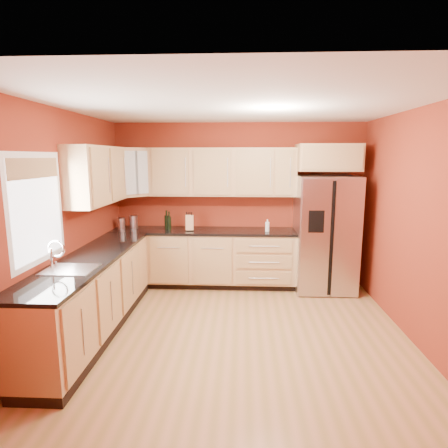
{
  "coord_description": "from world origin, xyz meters",
  "views": [
    {
      "loc": [
        0.07,
        -4.1,
        2.06
      ],
      "look_at": [
        -0.18,
        0.9,
        1.16
      ],
      "focal_mm": 30.0,
      "sensor_mm": 36.0,
      "label": 1
    }
  ],
  "objects_px": {
    "refrigerator": "(325,234)",
    "soap_dispenser": "(267,225)",
    "wine_bottle_a": "(167,220)",
    "knife_block": "(190,223)",
    "canister_left": "(134,222)"
  },
  "relations": [
    {
      "from": "refrigerator",
      "to": "wine_bottle_a",
      "type": "distance_m",
      "value": 2.49
    },
    {
      "from": "refrigerator",
      "to": "soap_dispenser",
      "type": "height_order",
      "value": "refrigerator"
    },
    {
      "from": "wine_bottle_a",
      "to": "knife_block",
      "type": "xyz_separation_m",
      "value": [
        0.38,
        -0.07,
        -0.03
      ]
    },
    {
      "from": "refrigerator",
      "to": "knife_block",
      "type": "distance_m",
      "value": 2.11
    },
    {
      "from": "canister_left",
      "to": "wine_bottle_a",
      "type": "xyz_separation_m",
      "value": [
        0.54,
        -0.04,
        0.05
      ]
    },
    {
      "from": "wine_bottle_a",
      "to": "knife_block",
      "type": "bearing_deg",
      "value": -10.13
    },
    {
      "from": "canister_left",
      "to": "wine_bottle_a",
      "type": "distance_m",
      "value": 0.55
    },
    {
      "from": "knife_block",
      "to": "wine_bottle_a",
      "type": "bearing_deg",
      "value": 164.36
    },
    {
      "from": "wine_bottle_a",
      "to": "refrigerator",
      "type": "bearing_deg",
      "value": -1.97
    },
    {
      "from": "wine_bottle_a",
      "to": "knife_block",
      "type": "height_order",
      "value": "wine_bottle_a"
    },
    {
      "from": "knife_block",
      "to": "soap_dispenser",
      "type": "height_order",
      "value": "knife_block"
    },
    {
      "from": "wine_bottle_a",
      "to": "knife_block",
      "type": "relative_size",
      "value": 1.26
    },
    {
      "from": "refrigerator",
      "to": "canister_left",
      "type": "height_order",
      "value": "refrigerator"
    },
    {
      "from": "wine_bottle_a",
      "to": "soap_dispenser",
      "type": "distance_m",
      "value": 1.6
    },
    {
      "from": "refrigerator",
      "to": "knife_block",
      "type": "height_order",
      "value": "refrigerator"
    }
  ]
}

